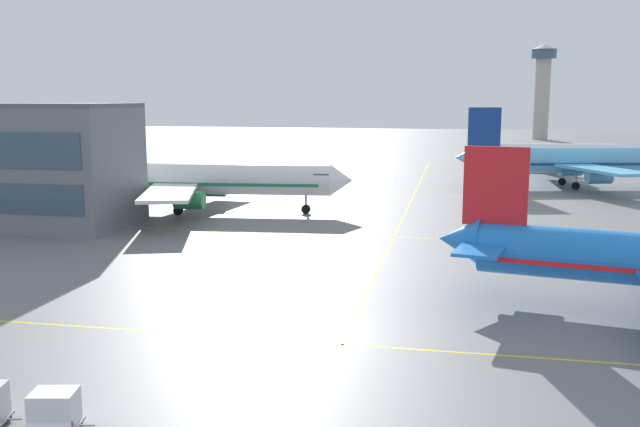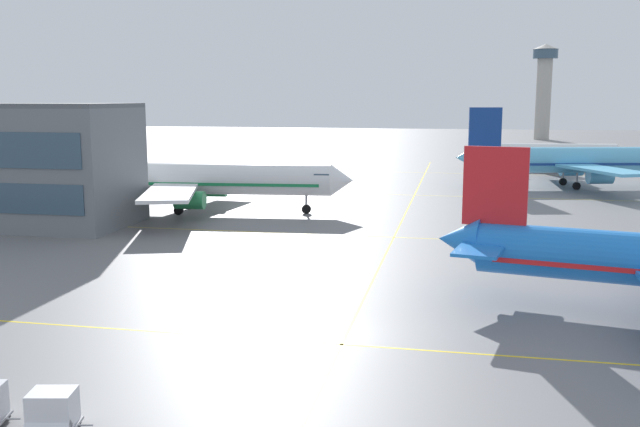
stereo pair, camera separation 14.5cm
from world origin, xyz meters
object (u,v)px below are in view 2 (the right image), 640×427
(airliner_far_left_stand, at_px, (544,152))
(airliner_third_row, at_px, (581,160))
(baggage_cart_row_middle, at_px, (53,410))
(airliner_second_row, at_px, (196,179))
(control_tower, at_px, (544,84))

(airliner_far_left_stand, bearing_deg, airliner_third_row, -85.70)
(airliner_third_row, relative_size, airliner_far_left_stand, 1.25)
(airliner_far_left_stand, distance_m, baggage_cart_row_middle, 128.91)
(airliner_second_row, distance_m, baggage_cart_row_middle, 60.05)
(airliner_second_row, bearing_deg, control_tower, 70.77)
(baggage_cart_row_middle, bearing_deg, airliner_second_row, 105.37)
(airliner_second_row, xyz_separation_m, control_tower, (61.00, 174.87, 15.19))
(airliner_second_row, distance_m, airliner_third_row, 63.18)
(airliner_second_row, relative_size, airliner_third_row, 0.96)
(airliner_third_row, relative_size, baggage_cart_row_middle, 14.41)
(airliner_third_row, height_order, baggage_cart_row_middle, airliner_third_row)
(airliner_third_row, height_order, airliner_far_left_stand, airliner_third_row)
(airliner_second_row, height_order, airliner_far_left_stand, airliner_second_row)
(airliner_third_row, distance_m, baggage_cart_row_middle, 100.35)
(airliner_second_row, bearing_deg, baggage_cart_row_middle, -74.63)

